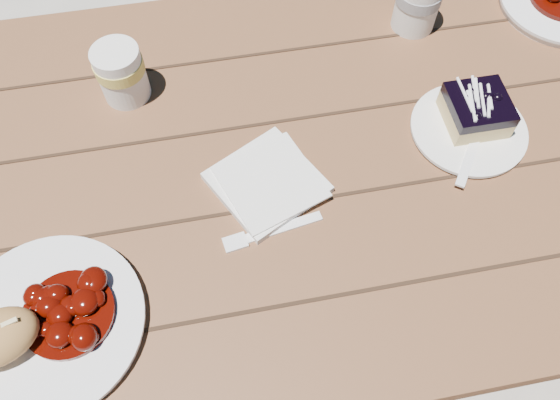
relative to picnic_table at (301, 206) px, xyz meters
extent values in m
plane|color=#ACA69B|center=(0.00, 0.00, -0.59)|extent=(60.00, 60.00, 0.00)
cube|color=brown|center=(0.00, 0.00, 0.14)|extent=(2.00, 0.80, 0.05)
cube|color=brown|center=(0.00, 0.65, -0.15)|extent=(1.80, 0.25, 0.04)
cube|color=brown|center=(0.80, 0.65, -0.38)|extent=(0.06, 0.06, 0.42)
cylinder|color=white|center=(-0.40, -0.21, 0.17)|extent=(0.26, 0.26, 0.02)
cylinder|color=white|center=(0.28, 0.00, 0.17)|extent=(0.19, 0.19, 0.01)
cube|color=#DFC37A|center=(0.29, 0.02, 0.19)|extent=(0.10, 0.10, 0.03)
cube|color=black|center=(0.29, 0.02, 0.21)|extent=(0.10, 0.10, 0.02)
cylinder|color=white|center=(0.26, 0.26, 0.21)|extent=(0.08, 0.08, 0.10)
cube|color=white|center=(-0.07, -0.04, 0.17)|extent=(0.20, 0.20, 0.01)
cylinder|color=white|center=(-0.28, 0.19, 0.21)|extent=(0.08, 0.08, 0.10)
camera|label=1|loc=(-0.13, -0.49, 0.90)|focal=35.00mm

